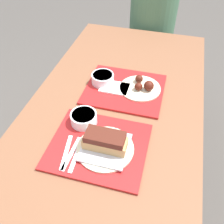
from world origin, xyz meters
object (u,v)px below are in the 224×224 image
(tray_near, at_px, (99,146))
(bowl_coleslaw_near, at_px, (84,118))
(tray_far, at_px, (125,89))
(bowl_coleslaw_far, at_px, (103,78))
(brisket_sandwich_plate, at_px, (105,144))
(wings_plate_far, at_px, (142,86))
(person_seated_across, at_px, (152,24))

(tray_near, height_order, bowl_coleslaw_near, bowl_coleslaw_near)
(tray_near, xyz_separation_m, tray_far, (0.02, 0.39, 0.00))
(bowl_coleslaw_near, bearing_deg, bowl_coleslaw_far, 90.61)
(bowl_coleslaw_far, bearing_deg, bowl_coleslaw_near, -89.39)
(brisket_sandwich_plate, relative_size, wings_plate_far, 1.10)
(bowl_coleslaw_near, height_order, wings_plate_far, wings_plate_far)
(wings_plate_far, bearing_deg, tray_near, -104.13)
(bowl_coleslaw_near, bearing_deg, person_seated_across, 83.73)
(brisket_sandwich_plate, xyz_separation_m, wings_plate_far, (0.07, 0.42, -0.02))
(tray_far, bearing_deg, wings_plate_far, 12.20)
(tray_near, height_order, tray_far, same)
(tray_far, distance_m, wings_plate_far, 0.09)
(tray_far, bearing_deg, person_seated_across, 89.26)
(bowl_coleslaw_near, xyz_separation_m, person_seated_across, (0.13, 1.19, -0.09))
(tray_far, xyz_separation_m, brisket_sandwich_plate, (0.01, -0.40, 0.04))
(bowl_coleslaw_far, bearing_deg, tray_near, -75.62)
(brisket_sandwich_plate, distance_m, wings_plate_far, 0.42)
(brisket_sandwich_plate, bearing_deg, tray_far, 91.90)
(tray_near, bearing_deg, wings_plate_far, 75.87)
(brisket_sandwich_plate, height_order, bowl_coleslaw_far, brisket_sandwich_plate)
(wings_plate_far, relative_size, person_seated_across, 0.29)
(tray_far, bearing_deg, tray_near, -92.69)
(wings_plate_far, bearing_deg, bowl_coleslaw_far, -179.89)
(brisket_sandwich_plate, xyz_separation_m, person_seated_across, (-0.00, 1.31, -0.09))
(tray_near, xyz_separation_m, person_seated_across, (0.03, 1.30, -0.05))
(bowl_coleslaw_far, bearing_deg, brisket_sandwich_plate, -72.00)
(brisket_sandwich_plate, height_order, person_seated_across, person_seated_across)
(tray_near, relative_size, bowl_coleslaw_near, 3.39)
(bowl_coleslaw_near, relative_size, person_seated_across, 0.16)
(tray_near, relative_size, wings_plate_far, 1.88)
(wings_plate_far, bearing_deg, tray_far, -167.80)
(tray_far, height_order, brisket_sandwich_plate, brisket_sandwich_plate)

